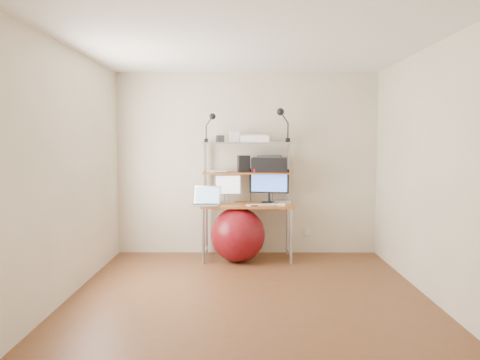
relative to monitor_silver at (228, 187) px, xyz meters
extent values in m
plane|color=brown|center=(0.25, -1.56, -0.95)|extent=(3.60, 3.60, 0.00)
plane|color=white|center=(0.25, -1.56, 1.55)|extent=(3.60, 3.60, 0.00)
plane|color=beige|center=(0.25, 0.24, 0.30)|extent=(3.60, 0.00, 3.60)
plane|color=beige|center=(0.25, -3.36, 0.30)|extent=(3.60, 0.00, 3.60)
plane|color=beige|center=(-1.55, -1.56, 0.30)|extent=(0.00, 3.60, 3.60)
plane|color=beige|center=(2.05, -1.56, 0.30)|extent=(0.00, 3.60, 3.60)
cube|color=#BB6C24|center=(0.25, -0.12, -0.23)|extent=(1.20, 0.60, 0.03)
cylinder|color=#A7A7AC|center=(-0.31, -0.38, -0.60)|extent=(0.04, 0.04, 0.71)
cylinder|color=#A7A7AC|center=(-0.31, 0.14, -0.60)|extent=(0.04, 0.04, 0.71)
cylinder|color=#A7A7AC|center=(0.81, -0.38, -0.60)|extent=(0.04, 0.04, 0.71)
cylinder|color=#A7A7AC|center=(0.81, 0.14, -0.60)|extent=(0.04, 0.04, 0.71)
cube|color=#A7A7AC|center=(-0.32, 0.14, 0.20)|extent=(0.03, 0.04, 0.84)
cube|color=#A7A7AC|center=(0.82, 0.14, 0.20)|extent=(0.03, 0.04, 0.84)
cube|color=#BB6C24|center=(0.25, 0.01, 0.19)|extent=(1.18, 0.34, 0.02)
cube|color=#A7A7AC|center=(0.25, 0.01, 0.59)|extent=(1.18, 0.34, 0.02)
cube|color=silver|center=(1.10, 0.23, -0.65)|extent=(0.08, 0.01, 0.12)
cube|color=#AEAEB2|center=(0.00, -0.02, -0.21)|extent=(0.19, 0.16, 0.01)
cylinder|color=#AEAEB2|center=(0.00, 0.00, -0.15)|extent=(0.03, 0.03, 0.09)
cube|color=#AEAEB2|center=(0.00, 0.00, 0.03)|extent=(0.36, 0.11, 0.27)
plane|color=white|center=(0.00, -0.01, 0.03)|extent=(0.32, 0.08, 0.33)
cube|color=black|center=(0.55, -0.04, -0.21)|extent=(0.22, 0.18, 0.01)
cylinder|color=black|center=(0.55, -0.02, -0.14)|extent=(0.03, 0.03, 0.12)
cube|color=black|center=(0.55, -0.02, 0.08)|extent=(0.53, 0.13, 0.32)
plane|color=#4476E8|center=(0.55, -0.03, 0.08)|extent=(0.47, 0.09, 0.48)
cube|color=#B4B4B8|center=(-0.28, -0.30, -0.20)|extent=(0.40, 0.32, 0.02)
cube|color=#2E2F31|center=(-0.28, -0.30, -0.19)|extent=(0.32, 0.21, 0.00)
cube|color=#B4B4B8|center=(-0.25, -0.18, -0.08)|extent=(0.36, 0.15, 0.23)
plane|color=#79A9CA|center=(-0.25, -0.18, -0.08)|extent=(0.33, 0.15, 0.31)
cube|color=silver|center=(0.45, -0.26, -0.21)|extent=(0.41, 0.23, 0.01)
cube|color=silver|center=(0.69, -0.29, -0.20)|extent=(0.10, 0.07, 0.03)
cube|color=#B4B4B8|center=(0.70, -0.05, -0.19)|extent=(0.26, 0.26, 0.04)
cube|color=black|center=(0.33, -0.30, -0.21)|extent=(0.10, 0.16, 0.01)
cube|color=black|center=(0.56, 0.02, 0.29)|extent=(0.50, 0.37, 0.19)
cube|color=#2E2F31|center=(0.56, 0.02, 0.40)|extent=(0.34, 0.27, 0.03)
cube|color=black|center=(0.21, 0.02, 0.31)|extent=(0.18, 0.18, 0.22)
cube|color=red|center=(0.40, -0.04, 0.22)|extent=(0.21, 0.17, 0.05)
cube|color=silver|center=(0.37, -0.01, 0.64)|extent=(0.42, 0.32, 0.09)
cube|color=#AEAEB2|center=(0.37, -0.01, 0.69)|extent=(0.36, 0.25, 0.01)
cube|color=silver|center=(0.08, 0.01, 0.67)|extent=(0.14, 0.12, 0.14)
cube|color=#2E2F31|center=(-0.11, 0.04, 0.64)|extent=(0.12, 0.12, 0.09)
cube|color=black|center=(-0.29, -0.06, 0.62)|extent=(0.05, 0.06, 0.05)
cylinder|color=black|center=(-0.29, -0.06, 0.73)|extent=(0.01, 0.01, 0.17)
sphere|color=black|center=(-0.20, -0.07, 0.93)|extent=(0.08, 0.08, 0.08)
cube|color=black|center=(0.79, -0.02, 0.63)|extent=(0.06, 0.07, 0.06)
cylinder|color=black|center=(0.79, -0.02, 0.75)|extent=(0.02, 0.02, 0.20)
sphere|color=black|center=(0.69, -0.03, 1.00)|extent=(0.10, 0.10, 0.10)
sphere|color=maroon|center=(0.13, -0.26, -0.60)|extent=(0.71, 0.71, 0.71)
cube|color=white|center=(-0.16, 0.03, 0.20)|extent=(0.29, 0.33, 0.00)
cube|color=white|center=(-0.12, 0.05, 0.20)|extent=(0.24, 0.30, 0.00)
cube|color=white|center=(-0.09, -0.01, 0.21)|extent=(0.27, 0.32, 0.00)
cube|color=white|center=(-0.14, 0.01, 0.21)|extent=(0.29, 0.34, 0.00)
camera|label=1|loc=(0.19, -6.24, 0.60)|focal=35.00mm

